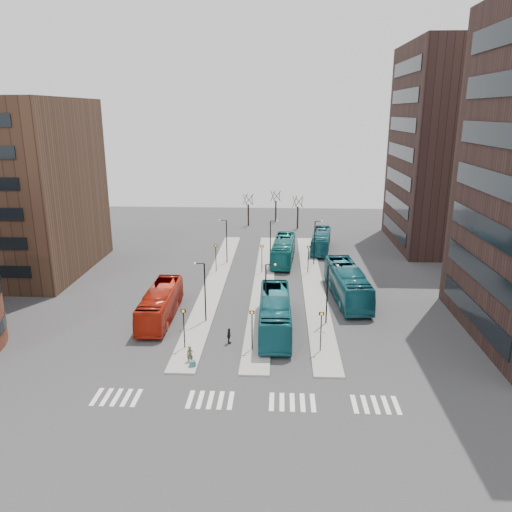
{
  "coord_description": "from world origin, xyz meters",
  "views": [
    {
      "loc": [
        3.97,
        -27.96,
        20.37
      ],
      "look_at": [
        1.3,
        24.83,
        5.0
      ],
      "focal_mm": 35.0,
      "sensor_mm": 36.0,
      "label": 1
    }
  ],
  "objects_px": {
    "commuter_b": "(229,336)",
    "commuter_c": "(276,323)",
    "traveller": "(190,355)",
    "red_bus": "(160,304)",
    "teal_bus_d": "(321,241)",
    "suitcase": "(193,364)",
    "commuter_a": "(156,313)",
    "teal_bus_c": "(347,283)",
    "teal_bus_a": "(275,314)",
    "teal_bus_b": "(283,250)"
  },
  "relations": [
    {
      "from": "suitcase",
      "to": "teal_bus_a",
      "type": "xyz_separation_m",
      "value": [
        6.67,
        7.72,
        1.42
      ]
    },
    {
      "from": "teal_bus_c",
      "to": "traveller",
      "type": "xyz_separation_m",
      "value": [
        -15.01,
        -15.78,
        -1.06
      ]
    },
    {
      "from": "red_bus",
      "to": "teal_bus_d",
      "type": "relative_size",
      "value": 1.07
    },
    {
      "from": "traveller",
      "to": "teal_bus_d",
      "type": "bearing_deg",
      "value": 68.04
    },
    {
      "from": "teal_bus_c",
      "to": "commuter_a",
      "type": "bearing_deg",
      "value": -165.4
    },
    {
      "from": "teal_bus_c",
      "to": "commuter_a",
      "type": "distance_m",
      "value": 21.3
    },
    {
      "from": "teal_bus_a",
      "to": "teal_bus_d",
      "type": "xyz_separation_m",
      "value": [
        6.58,
        29.21,
        -0.24
      ]
    },
    {
      "from": "traveller",
      "to": "commuter_b",
      "type": "xyz_separation_m",
      "value": [
        2.9,
        3.79,
        -0.0
      ]
    },
    {
      "from": "teal_bus_c",
      "to": "teal_bus_a",
      "type": "bearing_deg",
      "value": -136.87
    },
    {
      "from": "teal_bus_c",
      "to": "commuter_c",
      "type": "bearing_deg",
      "value": -136.48
    },
    {
      "from": "suitcase",
      "to": "commuter_a",
      "type": "xyz_separation_m",
      "value": [
        -5.4,
        9.5,
        0.48
      ]
    },
    {
      "from": "teal_bus_b",
      "to": "teal_bus_d",
      "type": "distance_m",
      "value": 8.38
    },
    {
      "from": "teal_bus_b",
      "to": "commuter_a",
      "type": "xyz_separation_m",
      "value": [
        -12.93,
        -21.29,
        -0.84
      ]
    },
    {
      "from": "teal_bus_d",
      "to": "commuter_b",
      "type": "bearing_deg",
      "value": -100.99
    },
    {
      "from": "red_bus",
      "to": "traveller",
      "type": "relative_size",
      "value": 7.54
    },
    {
      "from": "teal_bus_b",
      "to": "commuter_b",
      "type": "height_order",
      "value": "teal_bus_b"
    },
    {
      "from": "traveller",
      "to": "commuter_c",
      "type": "bearing_deg",
      "value": 42.79
    },
    {
      "from": "teal_bus_a",
      "to": "teal_bus_b",
      "type": "distance_m",
      "value": 23.09
    },
    {
      "from": "teal_bus_a",
      "to": "teal_bus_b",
      "type": "xyz_separation_m",
      "value": [
        0.86,
        23.08,
        -0.1
      ]
    },
    {
      "from": "commuter_a",
      "to": "commuter_b",
      "type": "bearing_deg",
      "value": 144.22
    },
    {
      "from": "teal_bus_a",
      "to": "traveller",
      "type": "height_order",
      "value": "teal_bus_a"
    },
    {
      "from": "teal_bus_c",
      "to": "commuter_b",
      "type": "height_order",
      "value": "teal_bus_c"
    },
    {
      "from": "suitcase",
      "to": "traveller",
      "type": "xyz_separation_m",
      "value": [
        -0.35,
        0.81,
        0.45
      ]
    },
    {
      "from": "commuter_a",
      "to": "teal_bus_d",
      "type": "bearing_deg",
      "value": -128.28
    },
    {
      "from": "teal_bus_a",
      "to": "commuter_a",
      "type": "xyz_separation_m",
      "value": [
        -12.07,
        1.78,
        -0.94
      ]
    },
    {
      "from": "suitcase",
      "to": "teal_bus_b",
      "type": "height_order",
      "value": "teal_bus_b"
    },
    {
      "from": "traveller",
      "to": "commuter_c",
      "type": "distance_m",
      "value": 9.92
    },
    {
      "from": "teal_bus_b",
      "to": "commuter_c",
      "type": "xyz_separation_m",
      "value": [
        -0.76,
        -23.09,
        -0.85
      ]
    },
    {
      "from": "red_bus",
      "to": "commuter_a",
      "type": "xyz_separation_m",
      "value": [
        -0.4,
        -0.53,
        -0.8
      ]
    },
    {
      "from": "teal_bus_c",
      "to": "teal_bus_d",
      "type": "distance_m",
      "value": 20.39
    },
    {
      "from": "red_bus",
      "to": "teal_bus_c",
      "type": "distance_m",
      "value": 20.72
    },
    {
      "from": "teal_bus_c",
      "to": "commuter_a",
      "type": "relative_size",
      "value": 8.33
    },
    {
      "from": "teal_bus_c",
      "to": "commuter_b",
      "type": "xyz_separation_m",
      "value": [
        -12.11,
        -12.0,
        -1.06
      ]
    },
    {
      "from": "traveller",
      "to": "red_bus",
      "type": "bearing_deg",
      "value": 115.42
    },
    {
      "from": "teal_bus_b",
      "to": "traveller",
      "type": "xyz_separation_m",
      "value": [
        -7.88,
        -29.99,
        -0.87
      ]
    },
    {
      "from": "teal_bus_c",
      "to": "teal_bus_d",
      "type": "bearing_deg",
      "value": 89.1
    },
    {
      "from": "teal_bus_a",
      "to": "teal_bus_c",
      "type": "distance_m",
      "value": 11.94
    },
    {
      "from": "teal_bus_d",
      "to": "commuter_c",
      "type": "xyz_separation_m",
      "value": [
        -6.48,
        -29.22,
        -0.71
      ]
    },
    {
      "from": "suitcase",
      "to": "commuter_c",
      "type": "bearing_deg",
      "value": 28.77
    },
    {
      "from": "teal_bus_d",
      "to": "commuter_c",
      "type": "height_order",
      "value": "teal_bus_d"
    },
    {
      "from": "suitcase",
      "to": "red_bus",
      "type": "bearing_deg",
      "value": 96.54
    },
    {
      "from": "red_bus",
      "to": "commuter_a",
      "type": "height_order",
      "value": "red_bus"
    },
    {
      "from": "red_bus",
      "to": "teal_bus_a",
      "type": "distance_m",
      "value": 11.9
    },
    {
      "from": "commuter_b",
      "to": "commuter_c",
      "type": "height_order",
      "value": "commuter_c"
    },
    {
      "from": "red_bus",
      "to": "teal_bus_b",
      "type": "height_order",
      "value": "teal_bus_b"
    },
    {
      "from": "suitcase",
      "to": "traveller",
      "type": "distance_m",
      "value": 0.99
    },
    {
      "from": "suitcase",
      "to": "commuter_a",
      "type": "distance_m",
      "value": 10.94
    },
    {
      "from": "teal_bus_b",
      "to": "commuter_c",
      "type": "height_order",
      "value": "teal_bus_b"
    },
    {
      "from": "teal_bus_b",
      "to": "commuter_b",
      "type": "relative_size",
      "value": 7.74
    },
    {
      "from": "teal_bus_d",
      "to": "traveller",
      "type": "relative_size",
      "value": 7.03
    }
  ]
}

